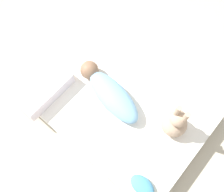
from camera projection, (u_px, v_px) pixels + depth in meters
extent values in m
plane|color=#B2A893|center=(111.00, 104.00, 1.92)|extent=(12.00, 12.00, 0.00)
cube|color=white|center=(111.00, 101.00, 1.86)|extent=(1.32, 0.82, 0.14)
ellipsoid|color=#7FB7E5|center=(113.00, 97.00, 1.72)|extent=(0.47, 0.26, 0.13)
sphere|color=#89664C|center=(89.00, 70.00, 1.80)|extent=(0.13, 0.13, 0.13)
cube|color=white|center=(36.00, 83.00, 1.78)|extent=(0.34, 0.39, 0.10)
sphere|color=tan|center=(174.00, 124.00, 1.63)|extent=(0.16, 0.16, 0.16)
sphere|color=tan|center=(178.00, 119.00, 1.53)|extent=(0.10, 0.10, 0.10)
cylinder|color=tan|center=(177.00, 111.00, 1.46)|extent=(0.03, 0.03, 0.10)
cylinder|color=tan|center=(186.00, 117.00, 1.45)|extent=(0.03, 0.03, 0.10)
ellipsoid|color=#4C99C6|center=(142.00, 186.00, 1.54)|extent=(0.16, 0.10, 0.06)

